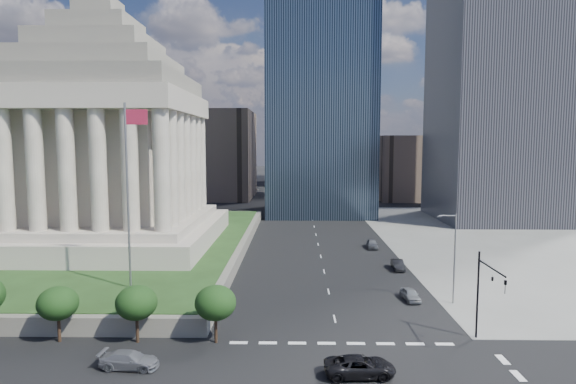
{
  "coord_description": "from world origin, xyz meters",
  "views": [
    {
      "loc": [
        -3.95,
        -26.98,
        17.6
      ],
      "look_at": [
        -4.75,
        22.59,
        12.6
      ],
      "focal_mm": 30.0,
      "sensor_mm": 36.0,
      "label": 1
    }
  ],
  "objects_px": {
    "flagpole": "(129,186)",
    "suv_grey": "(129,360)",
    "parked_sedan_near": "(410,295)",
    "parked_sedan_far": "(372,244)",
    "war_memorial": "(103,119)",
    "parked_sedan_mid": "(398,265)",
    "street_lamp_north": "(453,253)",
    "traffic_signal_ne": "(486,287)",
    "pickup_truck": "(360,366)"
  },
  "relations": [
    {
      "from": "flagpole",
      "to": "parked_sedan_far",
      "type": "distance_m",
      "value": 44.15
    },
    {
      "from": "traffic_signal_ne",
      "to": "parked_sedan_mid",
      "type": "xyz_separation_m",
      "value": [
        -2.12,
        25.5,
        -4.56
      ]
    },
    {
      "from": "flagpole",
      "to": "parked_sedan_near",
      "type": "height_order",
      "value": "flagpole"
    },
    {
      "from": "suv_grey",
      "to": "parked_sedan_far",
      "type": "height_order",
      "value": "parked_sedan_far"
    },
    {
      "from": "pickup_truck",
      "to": "parked_sedan_near",
      "type": "xyz_separation_m",
      "value": [
        8.05,
        17.88,
        -0.1
      ]
    },
    {
      "from": "traffic_signal_ne",
      "to": "parked_sedan_mid",
      "type": "relative_size",
      "value": 1.92
    },
    {
      "from": "war_memorial",
      "to": "parked_sedan_far",
      "type": "xyz_separation_m",
      "value": [
        43.0,
        5.08,
        -20.65
      ]
    },
    {
      "from": "parked_sedan_far",
      "to": "traffic_signal_ne",
      "type": "bearing_deg",
      "value": -81.5
    },
    {
      "from": "parked_sedan_mid",
      "to": "traffic_signal_ne",
      "type": "bearing_deg",
      "value": -82.89
    },
    {
      "from": "parked_sedan_mid",
      "to": "parked_sedan_far",
      "type": "distance_m",
      "value": 13.96
    },
    {
      "from": "suv_grey",
      "to": "parked_sedan_mid",
      "type": "distance_m",
      "value": 40.74
    },
    {
      "from": "suv_grey",
      "to": "parked_sedan_mid",
      "type": "height_order",
      "value": "parked_sedan_mid"
    },
    {
      "from": "pickup_truck",
      "to": "war_memorial",
      "type": "bearing_deg",
      "value": 37.43
    },
    {
      "from": "war_memorial",
      "to": "flagpole",
      "type": "distance_m",
      "value": 28.16
    },
    {
      "from": "street_lamp_north",
      "to": "parked_sedan_mid",
      "type": "height_order",
      "value": "street_lamp_north"
    },
    {
      "from": "flagpole",
      "to": "traffic_signal_ne",
      "type": "distance_m",
      "value": 36.69
    },
    {
      "from": "traffic_signal_ne",
      "to": "parked_sedan_mid",
      "type": "distance_m",
      "value": 25.99
    },
    {
      "from": "war_memorial",
      "to": "parked_sedan_near",
      "type": "distance_m",
      "value": 52.59
    },
    {
      "from": "war_memorial",
      "to": "pickup_truck",
      "type": "height_order",
      "value": "war_memorial"
    },
    {
      "from": "street_lamp_north",
      "to": "suv_grey",
      "type": "height_order",
      "value": "street_lamp_north"
    },
    {
      "from": "street_lamp_north",
      "to": "parked_sedan_near",
      "type": "height_order",
      "value": "street_lamp_north"
    },
    {
      "from": "pickup_truck",
      "to": "parked_sedan_far",
      "type": "xyz_separation_m",
      "value": [
        8.05,
        45.0,
        -0.01
      ]
    },
    {
      "from": "war_memorial",
      "to": "street_lamp_north",
      "type": "distance_m",
      "value": 54.92
    },
    {
      "from": "street_lamp_north",
      "to": "pickup_truck",
      "type": "height_order",
      "value": "street_lamp_north"
    },
    {
      "from": "parked_sedan_near",
      "to": "parked_sedan_far",
      "type": "xyz_separation_m",
      "value": [
        0.0,
        27.13,
        0.09
      ]
    },
    {
      "from": "parked_sedan_near",
      "to": "parked_sedan_mid",
      "type": "distance_m",
      "value": 13.31
    },
    {
      "from": "flagpole",
      "to": "traffic_signal_ne",
      "type": "height_order",
      "value": "flagpole"
    },
    {
      "from": "parked_sedan_far",
      "to": "street_lamp_north",
      "type": "bearing_deg",
      "value": -77.81
    },
    {
      "from": "traffic_signal_ne",
      "to": "pickup_truck",
      "type": "relative_size",
      "value": 1.48
    },
    {
      "from": "suv_grey",
      "to": "traffic_signal_ne",
      "type": "bearing_deg",
      "value": -76.74
    },
    {
      "from": "street_lamp_north",
      "to": "parked_sedan_mid",
      "type": "bearing_deg",
      "value": 101.73
    },
    {
      "from": "flagpole",
      "to": "street_lamp_north",
      "type": "xyz_separation_m",
      "value": [
        35.16,
        1.0,
        -7.45
      ]
    },
    {
      "from": "flagpole",
      "to": "suv_grey",
      "type": "relative_size",
      "value": 4.28
    },
    {
      "from": "parked_sedan_near",
      "to": "traffic_signal_ne",
      "type": "bearing_deg",
      "value": -79.24
    },
    {
      "from": "traffic_signal_ne",
      "to": "suv_grey",
      "type": "xyz_separation_m",
      "value": [
        -29.5,
        -4.66,
        -4.57
      ]
    },
    {
      "from": "suv_grey",
      "to": "parked_sedan_mid",
      "type": "bearing_deg",
      "value": -37.96
    },
    {
      "from": "parked_sedan_mid",
      "to": "parked_sedan_near",
      "type": "bearing_deg",
      "value": -93.6
    },
    {
      "from": "parked_sedan_near",
      "to": "war_memorial",
      "type": "bearing_deg",
      "value": 147.68
    },
    {
      "from": "flagpole",
      "to": "parked_sedan_near",
      "type": "relative_size",
      "value": 5.2
    },
    {
      "from": "flagpole",
      "to": "parked_sedan_far",
      "type": "relative_size",
      "value": 4.57
    },
    {
      "from": "flagpole",
      "to": "parked_sedan_mid",
      "type": "height_order",
      "value": "flagpole"
    },
    {
      "from": "suv_grey",
      "to": "flagpole",
      "type": "bearing_deg",
      "value": 22.15
    },
    {
      "from": "traffic_signal_ne",
      "to": "suv_grey",
      "type": "bearing_deg",
      "value": -171.02
    },
    {
      "from": "war_memorial",
      "to": "suv_grey",
      "type": "bearing_deg",
      "value": -66.43
    },
    {
      "from": "parked_sedan_mid",
      "to": "suv_grey",
      "type": "bearing_deg",
      "value": -129.88
    },
    {
      "from": "war_memorial",
      "to": "suv_grey",
      "type": "xyz_separation_m",
      "value": [
        17.0,
        -38.97,
        -20.72
      ]
    },
    {
      "from": "flagpole",
      "to": "street_lamp_north",
      "type": "bearing_deg",
      "value": 1.63
    },
    {
      "from": "traffic_signal_ne",
      "to": "street_lamp_north",
      "type": "distance_m",
      "value": 11.34
    },
    {
      "from": "war_memorial",
      "to": "pickup_truck",
      "type": "xyz_separation_m",
      "value": [
        34.95,
        -39.92,
        -20.65
      ]
    },
    {
      "from": "street_lamp_north",
      "to": "parked_sedan_far",
      "type": "distance_m",
      "value": 28.83
    }
  ]
}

